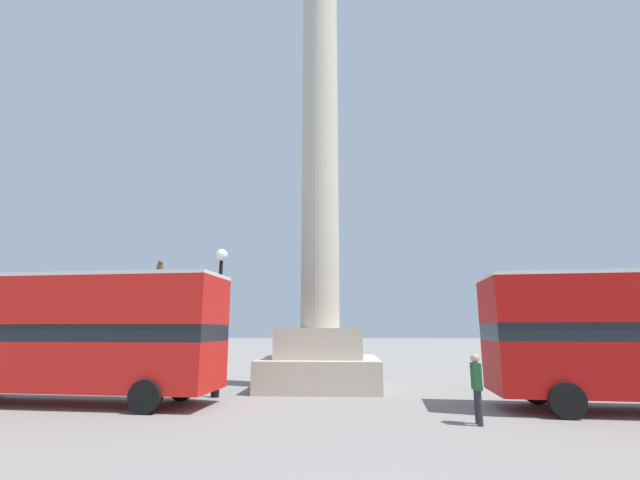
{
  "coord_description": "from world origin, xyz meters",
  "views": [
    {
      "loc": [
        1.08,
        -19.24,
        2.49
      ],
      "look_at": [
        0.0,
        0.0,
        6.49
      ],
      "focal_mm": 24.0,
      "sensor_mm": 36.0,
      "label": 1
    }
  ],
  "objects_px": {
    "monument_column": "(320,220)",
    "pedestrian_near_lamp": "(477,383)",
    "equestrian_statue": "(154,341)",
    "bus_a": "(67,332)",
    "street_lamp": "(219,304)"
  },
  "relations": [
    {
      "from": "equestrian_statue",
      "to": "pedestrian_near_lamp",
      "type": "bearing_deg",
      "value": -66.07
    },
    {
      "from": "bus_a",
      "to": "equestrian_statue",
      "type": "relative_size",
      "value": 1.71
    },
    {
      "from": "equestrian_statue",
      "to": "street_lamp",
      "type": "distance_m",
      "value": 9.88
    },
    {
      "from": "monument_column",
      "to": "pedestrian_near_lamp",
      "type": "height_order",
      "value": "monument_column"
    },
    {
      "from": "street_lamp",
      "to": "pedestrian_near_lamp",
      "type": "bearing_deg",
      "value": -26.78
    },
    {
      "from": "equestrian_statue",
      "to": "monument_column",
      "type": "bearing_deg",
      "value": -53.24
    },
    {
      "from": "equestrian_statue",
      "to": "pedestrian_near_lamp",
      "type": "distance_m",
      "value": 18.64
    },
    {
      "from": "bus_a",
      "to": "equestrian_statue",
      "type": "bearing_deg",
      "value": 100.76
    },
    {
      "from": "bus_a",
      "to": "pedestrian_near_lamp",
      "type": "relative_size",
      "value": 6.03
    },
    {
      "from": "pedestrian_near_lamp",
      "to": "bus_a",
      "type": "bearing_deg",
      "value": 82.36
    },
    {
      "from": "monument_column",
      "to": "pedestrian_near_lamp",
      "type": "bearing_deg",
      "value": -56.72
    },
    {
      "from": "equestrian_statue",
      "to": "street_lamp",
      "type": "bearing_deg",
      "value": -78.8
    },
    {
      "from": "bus_a",
      "to": "pedestrian_near_lamp",
      "type": "height_order",
      "value": "bus_a"
    },
    {
      "from": "bus_a",
      "to": "equestrian_statue",
      "type": "height_order",
      "value": "equestrian_statue"
    },
    {
      "from": "equestrian_statue",
      "to": "pedestrian_near_lamp",
      "type": "relative_size",
      "value": 3.52
    }
  ]
}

